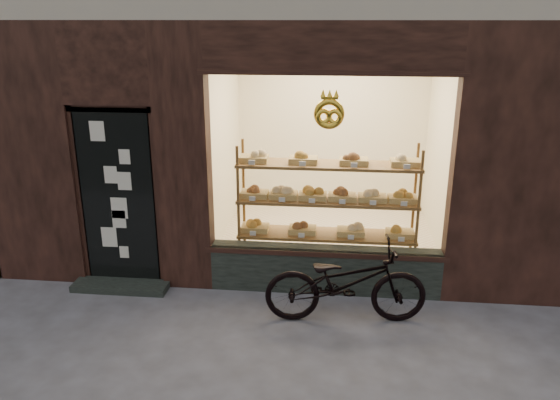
# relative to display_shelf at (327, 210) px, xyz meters

# --- Properties ---
(display_shelf) EXTENTS (2.20, 0.45, 1.70)m
(display_shelf) POSITION_rel_display_shelf_xyz_m (0.00, 0.00, 0.00)
(display_shelf) COLOR brown
(display_shelf) RESTS_ON ground
(bicycle) EXTENTS (1.76, 0.75, 0.90)m
(bicycle) POSITION_rel_display_shelf_xyz_m (0.23, -1.09, -0.42)
(bicycle) COLOR black
(bicycle) RESTS_ON ground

